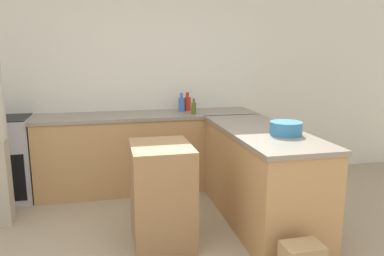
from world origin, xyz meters
name	(u,v)px	position (x,y,z in m)	size (l,w,h in m)	color
wall_back	(144,78)	(0.00, 2.50, 1.35)	(8.00, 0.06, 2.70)	silver
counter_back	(148,151)	(0.00, 2.16, 0.47)	(2.64, 0.64, 0.94)	tan
counter_peninsula	(260,176)	(0.98, 0.98, 0.47)	(0.69, 1.79, 0.94)	tan
range_oven	(4,159)	(-1.65, 2.18, 0.47)	(0.64, 0.59, 0.95)	#ADADB2
island_table	(162,194)	(-0.04, 0.78, 0.45)	(0.52, 0.65, 0.89)	#997047
mixing_bowl	(286,128)	(1.09, 0.72, 1.00)	(0.29, 0.29, 0.12)	teal
hot_sauce_bottle	(187,103)	(0.53, 2.31, 1.03)	(0.09, 0.09, 0.23)	red
olive_oil_bottle	(194,108)	(0.54, 2.02, 1.01)	(0.06, 0.06, 0.19)	#475B1E
water_bottle_blue	(182,104)	(0.44, 2.26, 1.03)	(0.08, 0.08, 0.23)	#386BB7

